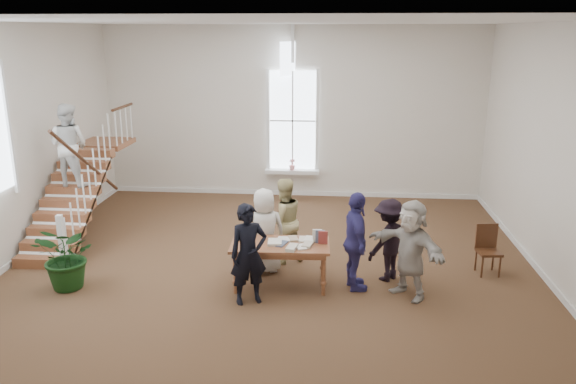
# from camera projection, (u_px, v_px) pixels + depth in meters

# --- Properties ---
(ground) EXTENTS (10.00, 10.00, 0.00)m
(ground) POSITION_uv_depth(u_px,v_px,m) (275.00, 258.00, 11.13)
(ground) COLOR #44291A
(ground) RESTS_ON ground
(room_shell) EXTENTS (10.49, 10.00, 10.00)m
(room_shell) POSITION_uv_depth(u_px,v_px,m) (292.00, 181.00, 15.22)
(room_shell) COLOR beige
(room_shell) RESTS_ON ground
(staircase) EXTENTS (1.10, 4.10, 2.92)m
(staircase) POSITION_uv_depth(u_px,v_px,m) (73.00, 165.00, 11.76)
(staircase) COLOR brown
(staircase) RESTS_ON ground
(library_table) EXTENTS (1.74, 0.92, 0.86)m
(library_table) POSITION_uv_depth(u_px,v_px,m) (280.00, 248.00, 9.72)
(library_table) COLOR brown
(library_table) RESTS_ON ground
(police_officer) EXTENTS (0.73, 0.62, 1.69)m
(police_officer) POSITION_uv_depth(u_px,v_px,m) (249.00, 254.00, 9.10)
(police_officer) COLOR black
(police_officer) RESTS_ON ground
(elderly_woman) EXTENTS (0.91, 0.75, 1.59)m
(elderly_woman) POSITION_uv_depth(u_px,v_px,m) (264.00, 231.00, 10.30)
(elderly_woman) COLOR silver
(elderly_woman) RESTS_ON ground
(person_yellow) EXTENTS (1.02, 0.95, 1.67)m
(person_yellow) POSITION_uv_depth(u_px,v_px,m) (283.00, 221.00, 10.74)
(person_yellow) COLOR #C8BA7D
(person_yellow) RESTS_ON ground
(woman_cluster_a) EXTENTS (0.62, 1.09, 1.74)m
(woman_cluster_a) POSITION_uv_depth(u_px,v_px,m) (356.00, 242.00, 9.57)
(woman_cluster_a) COLOR navy
(woman_cluster_a) RESTS_ON ground
(woman_cluster_b) EXTENTS (1.07, 1.10, 1.50)m
(woman_cluster_b) POSITION_uv_depth(u_px,v_px,m) (389.00, 240.00, 9.99)
(woman_cluster_b) COLOR black
(woman_cluster_b) RESTS_ON ground
(woman_cluster_c) EXTENTS (1.43, 1.49, 1.69)m
(woman_cluster_c) POSITION_uv_depth(u_px,v_px,m) (410.00, 249.00, 9.31)
(woman_cluster_c) COLOR #BDB5AA
(woman_cluster_c) RESTS_ON ground
(floor_plant) EXTENTS (1.33, 1.25, 1.18)m
(floor_plant) POSITION_uv_depth(u_px,v_px,m) (68.00, 257.00, 9.67)
(floor_plant) COLOR #113410
(floor_plant) RESTS_ON ground
(side_chair) EXTENTS (0.45, 0.45, 0.92)m
(side_chair) POSITION_uv_depth(u_px,v_px,m) (488.00, 247.00, 10.33)
(side_chair) COLOR #33210E
(side_chair) RESTS_ON ground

